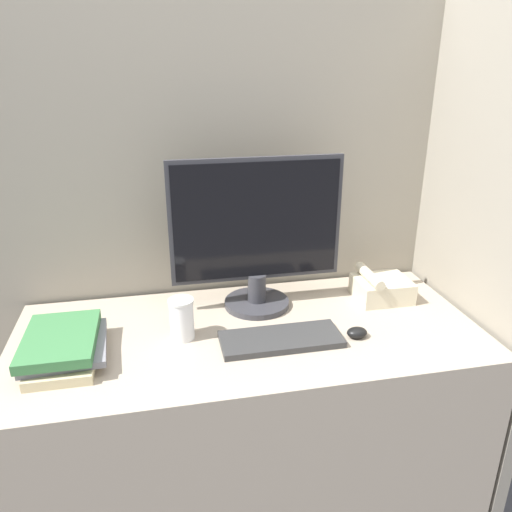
% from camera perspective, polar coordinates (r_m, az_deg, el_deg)
% --- Properties ---
extents(cubicle_panel_rear, '(1.87, 0.04, 1.77)m').
position_cam_1_polar(cubicle_panel_rear, '(1.86, -3.03, 1.32)').
color(cubicle_panel_rear, gray).
rests_on(cubicle_panel_rear, ground_plane).
extents(cubicle_panel_right, '(0.04, 0.72, 1.77)m').
position_cam_1_polar(cubicle_panel_right, '(1.85, 23.13, -0.63)').
color(cubicle_panel_right, gray).
rests_on(cubicle_panel_right, ground_plane).
extents(desk, '(1.47, 0.66, 0.73)m').
position_cam_1_polar(desk, '(1.81, -0.77, -18.50)').
color(desk, tan).
rests_on(desk, ground_plane).
extents(monitor, '(0.58, 0.22, 0.52)m').
position_cam_1_polar(monitor, '(1.66, 0.08, 2.20)').
color(monitor, '#333338').
rests_on(monitor, desk).
extents(keyboard, '(0.37, 0.15, 0.02)m').
position_cam_1_polar(keyboard, '(1.54, 2.87, -9.48)').
color(keyboard, '#333333').
rests_on(keyboard, desk).
extents(mouse, '(0.06, 0.05, 0.03)m').
position_cam_1_polar(mouse, '(1.59, 11.47, -8.57)').
color(mouse, black).
rests_on(mouse, desk).
extents(coffee_cup, '(0.08, 0.08, 0.13)m').
position_cam_1_polar(coffee_cup, '(1.55, -8.48, -7.12)').
color(coffee_cup, white).
rests_on(coffee_cup, desk).
extents(book_stack, '(0.24, 0.30, 0.08)m').
position_cam_1_polar(book_stack, '(1.55, -21.17, -9.64)').
color(book_stack, '#C6B78C').
rests_on(book_stack, desk).
extents(desk_telephone, '(0.19, 0.18, 0.11)m').
position_cam_1_polar(desk_telephone, '(1.84, 14.08, -3.53)').
color(desk_telephone, beige).
rests_on(desk_telephone, desk).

